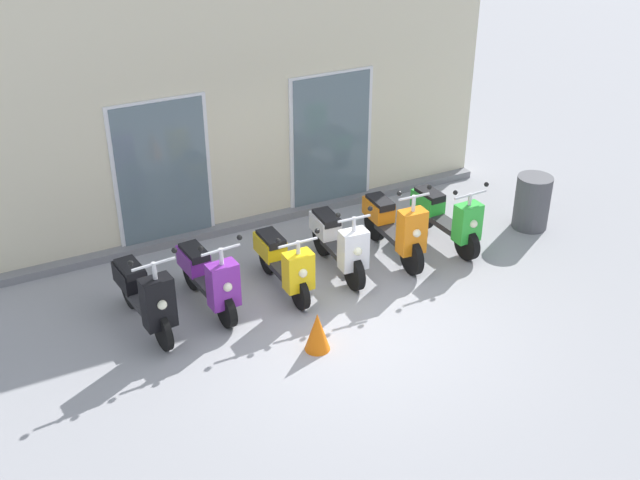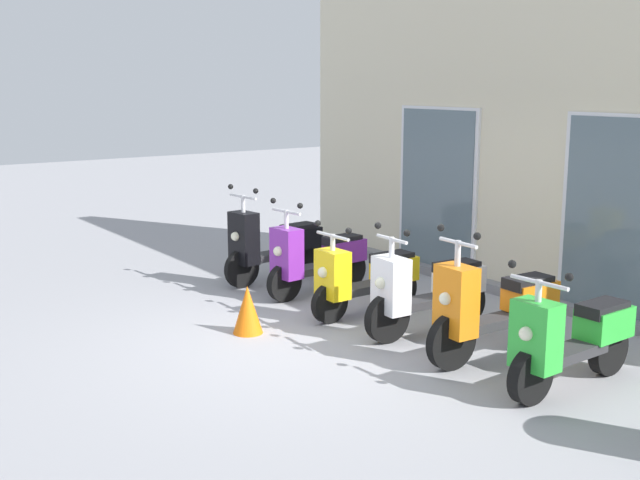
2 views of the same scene
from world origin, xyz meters
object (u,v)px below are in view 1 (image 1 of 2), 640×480
(scooter_white, at_px, (338,242))
(scooter_green, at_px, (446,217))
(scooter_yellow, at_px, (283,262))
(scooter_purple, at_px, (208,277))
(scooter_black, at_px, (145,295))
(scooter_orange, at_px, (395,226))
(trash_bin, at_px, (532,202))
(traffic_cone, at_px, (317,332))

(scooter_white, distance_m, scooter_green, 1.85)
(scooter_yellow, bearing_deg, scooter_purple, 176.49)
(scooter_black, relative_size, scooter_orange, 0.97)
(scooter_black, distance_m, scooter_purple, 0.89)
(scooter_green, distance_m, trash_bin, 1.54)
(scooter_yellow, height_order, scooter_white, scooter_white)
(scooter_green, distance_m, traffic_cone, 3.33)
(scooter_black, relative_size, scooter_green, 1.02)
(scooter_green, bearing_deg, scooter_orange, 178.73)
(scooter_purple, height_order, scooter_yellow, scooter_purple)
(scooter_black, xyz_separation_m, scooter_yellow, (1.94, 0.03, -0.06))
(scooter_white, relative_size, trash_bin, 1.81)
(scooter_yellow, xyz_separation_m, traffic_cone, (-0.21, -1.43, -0.19))
(scooter_white, bearing_deg, scooter_purple, -179.26)
(trash_bin, xyz_separation_m, traffic_cone, (-4.50, -1.32, -0.17))
(traffic_cone, bearing_deg, scooter_purple, 119.60)
(scooter_orange, height_order, trash_bin, scooter_orange)
(scooter_white, height_order, trash_bin, scooter_white)
(scooter_white, bearing_deg, scooter_black, -177.61)
(scooter_yellow, height_order, traffic_cone, scooter_yellow)
(scooter_purple, xyz_separation_m, trash_bin, (5.35, -0.18, -0.03))
(scooter_black, relative_size, scooter_yellow, 1.08)
(scooter_black, relative_size, scooter_white, 1.02)
(scooter_purple, relative_size, scooter_green, 0.97)
(scooter_orange, relative_size, traffic_cone, 3.19)
(trash_bin, distance_m, traffic_cone, 4.69)
(scooter_purple, bearing_deg, trash_bin, -1.89)
(scooter_yellow, relative_size, scooter_green, 0.94)
(traffic_cone, bearing_deg, scooter_green, 26.70)
(scooter_black, xyz_separation_m, scooter_white, (2.85, 0.12, -0.04))
(scooter_orange, height_order, traffic_cone, scooter_orange)
(scooter_yellow, relative_size, traffic_cone, 2.86)
(scooter_black, height_order, scooter_white, scooter_black)
(scooter_black, distance_m, trash_bin, 6.23)
(scooter_yellow, bearing_deg, scooter_white, 5.69)
(trash_bin, bearing_deg, traffic_cone, -163.68)
(trash_bin, bearing_deg, scooter_green, 173.49)
(scooter_black, height_order, scooter_yellow, scooter_black)
(scooter_purple, height_order, scooter_white, scooter_purple)
(scooter_yellow, xyz_separation_m, scooter_orange, (1.84, 0.08, 0.06))
(scooter_yellow, relative_size, trash_bin, 1.71)
(scooter_yellow, distance_m, scooter_orange, 1.85)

